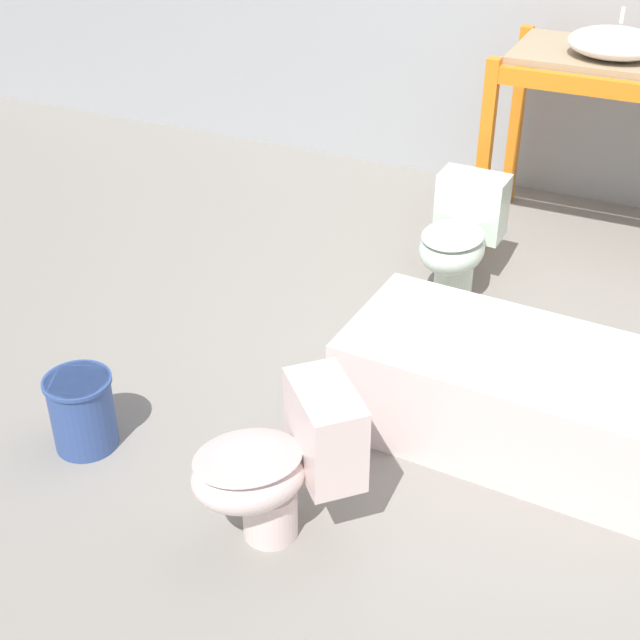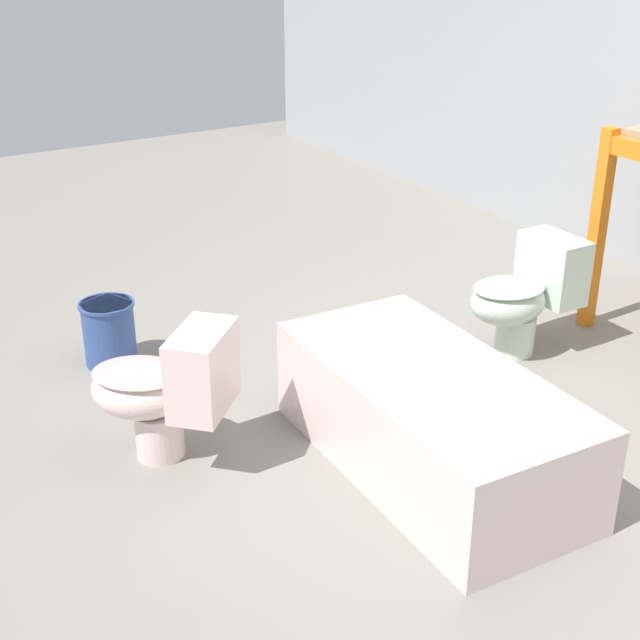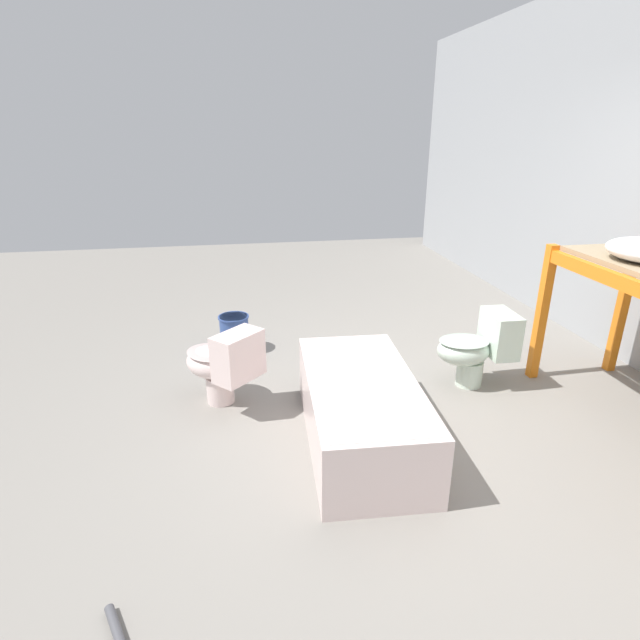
# 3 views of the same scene
# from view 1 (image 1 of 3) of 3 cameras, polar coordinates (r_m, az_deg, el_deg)

# --- Properties ---
(ground_plane) EXTENTS (12.00, 12.00, 0.00)m
(ground_plane) POSITION_cam_1_polar(r_m,az_deg,el_deg) (4.27, 10.83, -3.07)
(ground_plane) COLOR gray
(sink_basin) EXTENTS (0.48, 0.44, 0.23)m
(sink_basin) POSITION_cam_1_polar(r_m,az_deg,el_deg) (5.07, 18.34, 16.49)
(sink_basin) COLOR white
(sink_basin) RESTS_ON shelving_rack
(bathtub_main) EXTENTS (1.45, 0.76, 0.45)m
(bathtub_main) POSITION_cam_1_polar(r_m,az_deg,el_deg) (3.73, 12.56, -4.34)
(bathtub_main) COLOR silver
(bathtub_main) RESTS_ON ground_plane
(toilet_near) EXTENTS (0.36, 0.60, 0.60)m
(toilet_near) POSITION_cam_1_polar(r_m,az_deg,el_deg) (4.71, 8.92, 5.36)
(toilet_near) COLOR silver
(toilet_near) RESTS_ON ground_plane
(toilet_far) EXTENTS (0.66, 0.66, 0.60)m
(toilet_far) POSITION_cam_1_polar(r_m,az_deg,el_deg) (3.19, -2.65, -9.08)
(toilet_far) COLOR silver
(toilet_far) RESTS_ON ground_plane
(bucket_white) EXTENTS (0.28, 0.28, 0.33)m
(bucket_white) POSITION_cam_1_polar(r_m,az_deg,el_deg) (3.79, -14.98, -5.62)
(bucket_white) COLOR #334C8C
(bucket_white) RESTS_ON ground_plane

